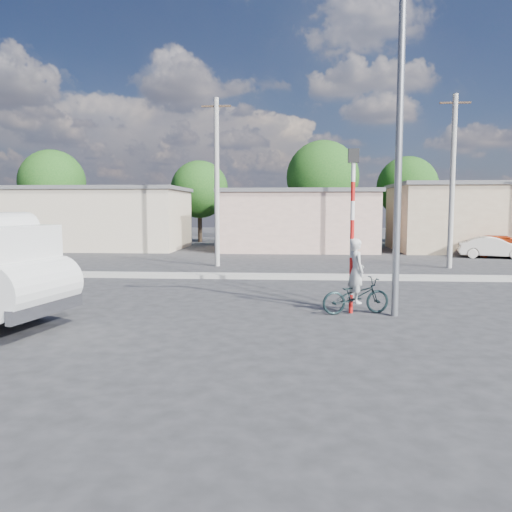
# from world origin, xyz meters

# --- Properties ---
(ground_plane) EXTENTS (120.00, 120.00, 0.00)m
(ground_plane) POSITION_xyz_m (0.00, 0.00, 0.00)
(ground_plane) COLOR #262528
(ground_plane) RESTS_ON ground
(median) EXTENTS (40.00, 0.80, 0.16)m
(median) POSITION_xyz_m (0.00, 8.00, 0.08)
(median) COLOR #99968E
(median) RESTS_ON ground
(bicycle) EXTENTS (1.96, 1.11, 0.97)m
(bicycle) POSITION_xyz_m (3.31, 1.39, 0.49)
(bicycle) COLOR black
(bicycle) RESTS_ON ground
(cyclist) EXTENTS (0.56, 0.71, 1.72)m
(cyclist) POSITION_xyz_m (3.31, 1.39, 0.86)
(cyclist) COLOR silver
(cyclist) RESTS_ON ground
(car_cream) EXTENTS (3.86, 2.12, 1.20)m
(car_cream) POSITION_xyz_m (12.94, 17.01, 0.60)
(car_cream) COLOR silver
(car_cream) RESTS_ON ground
(car_red) EXTENTS (4.18, 2.32, 1.34)m
(car_red) POSITION_xyz_m (13.69, 17.65, 0.67)
(car_red) COLOR #A92A09
(car_red) RESTS_ON ground
(traffic_pole) EXTENTS (0.28, 0.18, 4.36)m
(traffic_pole) POSITION_xyz_m (3.20, 1.50, 2.59)
(traffic_pole) COLOR red
(traffic_pole) RESTS_ON ground
(streetlight) EXTENTS (2.34, 0.22, 9.00)m
(streetlight) POSITION_xyz_m (4.14, 1.20, 4.96)
(streetlight) COLOR slate
(streetlight) RESTS_ON ground
(building_row) EXTENTS (37.80, 7.30, 4.44)m
(building_row) POSITION_xyz_m (1.10, 22.00, 2.13)
(building_row) COLOR beige
(building_row) RESTS_ON ground
(tree_row) EXTENTS (34.13, 7.32, 8.10)m
(tree_row) POSITION_xyz_m (-2.27, 28.62, 4.83)
(tree_row) COLOR #38281E
(tree_row) RESTS_ON ground
(utility_poles) EXTENTS (35.40, 0.24, 8.00)m
(utility_poles) POSITION_xyz_m (3.25, 12.00, 4.07)
(utility_poles) COLOR #99968E
(utility_poles) RESTS_ON ground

